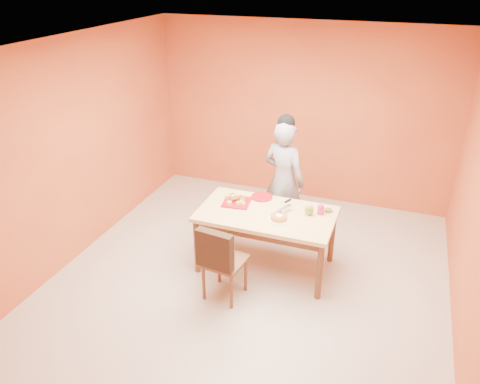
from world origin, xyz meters
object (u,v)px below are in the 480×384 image
(sponge_cake, at_px, (279,217))
(magenta_glass, at_px, (321,210))
(person, at_px, (284,181))
(dining_table, at_px, (266,219))
(pastry_platter, at_px, (237,202))
(checker_tin, at_px, (328,210))
(dining_chair, at_px, (224,260))
(red_dinner_plate, at_px, (262,197))
(egg_ornament, at_px, (309,210))

(sponge_cake, bearing_deg, magenta_glass, 36.10)
(person, xyz_separation_m, sponge_cake, (0.20, -0.92, -0.03))
(dining_table, xyz_separation_m, pastry_platter, (-0.41, 0.11, 0.10))
(dining_table, height_order, checker_tin, checker_tin)
(dining_chair, distance_m, pastry_platter, 0.88)
(red_dinner_plate, relative_size, checker_tin, 2.93)
(person, bearing_deg, magenta_glass, 152.68)
(dining_table, height_order, pastry_platter, pastry_platter)
(person, bearing_deg, checker_tin, 160.43)
(dining_table, relative_size, checker_tin, 17.42)
(dining_chair, relative_size, red_dinner_plate, 3.49)
(sponge_cake, bearing_deg, dining_table, 147.00)
(dining_table, bearing_deg, red_dinner_plate, 115.97)
(sponge_cake, distance_m, egg_ornament, 0.38)
(dining_table, relative_size, magenta_glass, 14.62)
(dining_table, xyz_separation_m, egg_ornament, (0.48, 0.11, 0.16))
(dining_table, bearing_deg, magenta_glass, 17.04)
(person, xyz_separation_m, magenta_glass, (0.62, -0.61, -0.01))
(dining_table, height_order, magenta_glass, magenta_glass)
(red_dinner_plate, bearing_deg, person, 70.57)
(dining_chair, height_order, pastry_platter, dining_chair)
(magenta_glass, bearing_deg, person, 135.16)
(sponge_cake, xyz_separation_m, egg_ornament, (0.30, 0.24, 0.03))
(magenta_glass, relative_size, checker_tin, 1.19)
(dining_table, distance_m, sponge_cake, 0.26)
(dining_chair, xyz_separation_m, pastry_platter, (-0.15, 0.82, 0.28))
(dining_table, xyz_separation_m, person, (-0.01, 0.80, 0.16))
(dining_chair, distance_m, egg_ornament, 1.16)
(sponge_cake, bearing_deg, checker_tin, 38.53)
(sponge_cake, bearing_deg, dining_chair, -126.97)
(dining_table, xyz_separation_m, checker_tin, (0.68, 0.27, 0.11))
(red_dinner_plate, height_order, sponge_cake, sponge_cake)
(red_dinner_plate, bearing_deg, dining_table, -64.03)
(dining_table, height_order, egg_ornament, egg_ornament)
(pastry_platter, height_order, sponge_cake, sponge_cake)
(red_dinner_plate, bearing_deg, magenta_glass, -12.03)
(dining_table, height_order, dining_chair, dining_chair)
(red_dinner_plate, bearing_deg, pastry_platter, -135.15)
(dining_chair, bearing_deg, red_dinner_plate, 92.18)
(dining_table, relative_size, red_dinner_plate, 5.94)
(dining_table, xyz_separation_m, red_dinner_plate, (-0.17, 0.35, 0.10))
(dining_table, bearing_deg, pastry_platter, 165.53)
(dining_chair, height_order, egg_ornament, dining_chair)
(dining_table, distance_m, egg_ornament, 0.52)
(dining_chair, height_order, magenta_glass, dining_chair)
(magenta_glass, bearing_deg, pastry_platter, -175.62)
(egg_ornament, bearing_deg, dining_table, -174.19)
(red_dinner_plate, xyz_separation_m, magenta_glass, (0.77, -0.17, 0.05))
(sponge_cake, bearing_deg, red_dinner_plate, 127.10)
(dining_chair, distance_m, checker_tin, 1.39)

